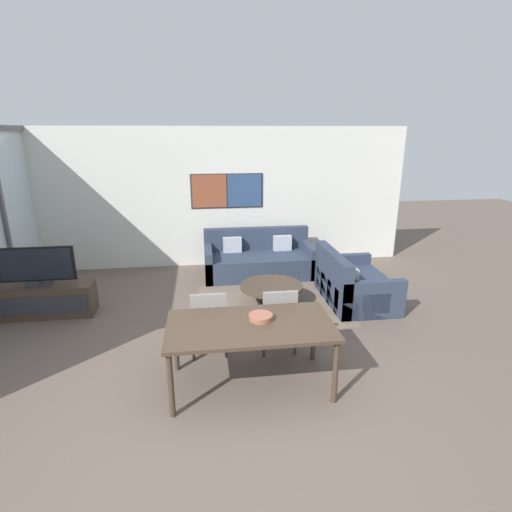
# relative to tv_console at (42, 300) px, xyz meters

# --- Properties ---
(ground_plane) EXTENTS (24.00, 24.00, 0.00)m
(ground_plane) POSITION_rel_tv_console_xyz_m (2.72, -2.96, -0.25)
(ground_plane) COLOR brown
(wall_back) EXTENTS (7.94, 0.09, 2.80)m
(wall_back) POSITION_rel_tv_console_xyz_m (2.73, 2.15, 1.15)
(wall_back) COLOR silver
(wall_back) RESTS_ON ground_plane
(area_rug) EXTENTS (2.35, 1.90, 0.01)m
(area_rug) POSITION_rel_tv_console_xyz_m (3.53, -0.07, -0.25)
(area_rug) COLOR #706051
(area_rug) RESTS_ON ground_plane
(tv_console) EXTENTS (1.53, 0.42, 0.50)m
(tv_console) POSITION_rel_tv_console_xyz_m (0.00, 0.00, 0.00)
(tv_console) COLOR #423326
(tv_console) RESTS_ON ground_plane
(television) EXTENTS (1.10, 0.20, 0.59)m
(television) POSITION_rel_tv_console_xyz_m (0.00, 0.00, 0.54)
(television) COLOR #2D2D33
(television) RESTS_ON tv_console
(sofa_main) EXTENTS (2.10, 0.99, 0.86)m
(sofa_main) POSITION_rel_tv_console_xyz_m (3.53, 1.43, 0.03)
(sofa_main) COLOR #2D384C
(sofa_main) RESTS_ON ground_plane
(sofa_side) EXTENTS (0.99, 1.47, 0.86)m
(sofa_side) POSITION_rel_tv_console_xyz_m (4.85, -0.11, 0.03)
(sofa_side) COLOR #2D384C
(sofa_side) RESTS_ON ground_plane
(coffee_table) EXTENTS (1.01, 1.01, 0.34)m
(coffee_table) POSITION_rel_tv_console_xyz_m (3.53, -0.07, 0.01)
(coffee_table) COLOR #423326
(coffee_table) RESTS_ON ground_plane
(dining_table) EXTENTS (1.78, 0.94, 0.75)m
(dining_table) POSITION_rel_tv_console_xyz_m (2.93, -2.16, 0.43)
(dining_table) COLOR #423326
(dining_table) RESTS_ON ground_plane
(dining_chair_left) EXTENTS (0.46, 0.46, 0.87)m
(dining_chair_left) POSITION_rel_tv_console_xyz_m (2.50, -1.44, 0.25)
(dining_chair_left) COLOR gray
(dining_chair_left) RESTS_ON ground_plane
(dining_chair_centre) EXTENTS (0.46, 0.46, 0.87)m
(dining_chair_centre) POSITION_rel_tv_console_xyz_m (3.37, -1.48, 0.25)
(dining_chair_centre) COLOR gray
(dining_chair_centre) RESTS_ON ground_plane
(fruit_bowl) EXTENTS (0.27, 0.27, 0.06)m
(fruit_bowl) POSITION_rel_tv_console_xyz_m (3.06, -2.07, 0.53)
(fruit_bowl) COLOR #995642
(fruit_bowl) RESTS_ON dining_table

